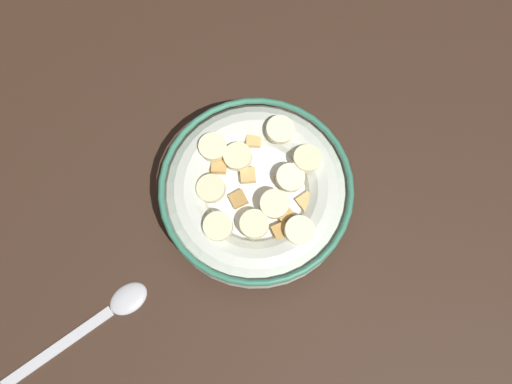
% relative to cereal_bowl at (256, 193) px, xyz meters
% --- Properties ---
extents(ground_plane, '(1.06, 1.06, 0.02)m').
position_rel_cereal_bowl_xyz_m(ground_plane, '(-0.00, -0.00, -0.04)').
color(ground_plane, '#332116').
extents(cereal_bowl, '(0.18, 0.18, 0.06)m').
position_rel_cereal_bowl_xyz_m(cereal_bowl, '(0.00, 0.00, 0.00)').
color(cereal_bowl, beige).
rests_on(cereal_bowl, ground_plane).
extents(spoon, '(0.15, 0.04, 0.01)m').
position_rel_cereal_bowl_xyz_m(spoon, '(-0.18, -0.03, -0.02)').
color(spoon, '#B7B7BC').
rests_on(spoon, ground_plane).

